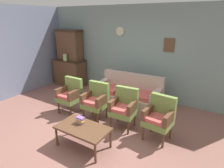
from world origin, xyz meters
TOP-DOWN VIEW (x-y plane):
  - ground_plane at (0.00, 0.00)m, footprint 7.68×7.68m
  - wall_back_with_decor at (0.00, 2.63)m, footprint 6.40×0.09m
  - side_cabinet at (-2.47, 2.25)m, footprint 1.16×0.55m
  - cabinet_upper_hutch at (-2.47, 2.33)m, footprint 0.99×0.38m
  - vase_on_cabinet at (-2.46, 2.08)m, footprint 0.14×0.14m
  - floral_couch at (0.18, 1.71)m, footprint 1.78×0.88m
  - armchair_row_middle at (-0.97, 0.69)m, footprint 0.52×0.49m
  - armchair_near_cabinet at (-0.21, 0.75)m, footprint 0.54×0.51m
  - armchair_near_couch_end at (0.53, 0.79)m, footprint 0.56×0.53m
  - armchair_by_doorway at (1.34, 0.76)m, footprint 0.56×0.53m
  - coffee_table at (0.22, -0.24)m, footprint 1.00×0.56m
  - book_stack_on_table at (0.09, -0.16)m, footprint 0.15×0.11m

SIDE VIEW (x-z plane):
  - ground_plane at x=0.00m, z-range 0.00..0.00m
  - floral_couch at x=0.18m, z-range -0.12..0.78m
  - coffee_table at x=0.22m, z-range 0.17..0.59m
  - side_cabinet at x=-2.47m, z-range 0.00..0.93m
  - book_stack_on_table at x=0.09m, z-range 0.42..0.56m
  - armchair_row_middle at x=-0.97m, z-range 0.05..0.95m
  - armchair_near_cabinet at x=-0.21m, z-range 0.05..0.95m
  - armchair_near_couch_end at x=0.53m, z-range 0.05..0.95m
  - armchair_by_doorway at x=1.34m, z-range 0.05..0.95m
  - vase_on_cabinet at x=-2.46m, z-range 0.93..1.16m
  - wall_back_with_decor at x=0.00m, z-range 0.00..2.70m
  - cabinet_upper_hutch at x=-2.47m, z-range 0.94..1.97m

